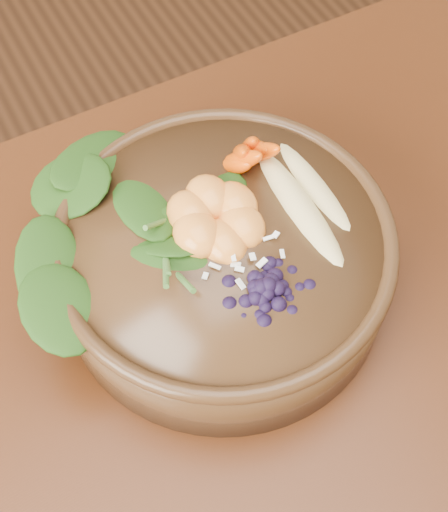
# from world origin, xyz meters

# --- Properties ---
(dining_table) EXTENTS (1.60, 0.90, 0.75)m
(dining_table) POSITION_xyz_m (0.00, 0.00, 0.66)
(dining_table) COLOR #331C0C
(dining_table) RESTS_ON ground
(stoneware_bowl) EXTENTS (0.30, 0.30, 0.08)m
(stoneware_bowl) POSITION_xyz_m (0.02, 0.18, 0.79)
(stoneware_bowl) COLOR #3D2512
(stoneware_bowl) RESTS_ON dining_table
(kale_heap) EXTENTS (0.20, 0.18, 0.05)m
(kale_heap) POSITION_xyz_m (-0.03, 0.24, 0.85)
(kale_heap) COLOR #204211
(kale_heap) RESTS_ON stoneware_bowl
(carrot_cluster) EXTENTS (0.06, 0.06, 0.08)m
(carrot_cluster) POSITION_xyz_m (0.07, 0.26, 0.87)
(carrot_cluster) COLOR #F54A00
(carrot_cluster) RESTS_ON stoneware_bowl
(banana_halves) EXTENTS (0.06, 0.17, 0.03)m
(banana_halves) POSITION_xyz_m (0.10, 0.18, 0.85)
(banana_halves) COLOR #E0CC84
(banana_halves) RESTS_ON stoneware_bowl
(mandarin_cluster) EXTENTS (0.09, 0.10, 0.03)m
(mandarin_cluster) POSITION_xyz_m (0.02, 0.20, 0.85)
(mandarin_cluster) COLOR orange
(mandarin_cluster) RESTS_ON stoneware_bowl
(blueberry_pile) EXTENTS (0.14, 0.11, 0.04)m
(blueberry_pile) POSITION_xyz_m (0.02, 0.11, 0.85)
(blueberry_pile) COLOR black
(blueberry_pile) RESTS_ON stoneware_bowl
(coconut_flakes) EXTENTS (0.10, 0.07, 0.01)m
(coconut_flakes) POSITION_xyz_m (0.02, 0.16, 0.84)
(coconut_flakes) COLOR white
(coconut_flakes) RESTS_ON stoneware_bowl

